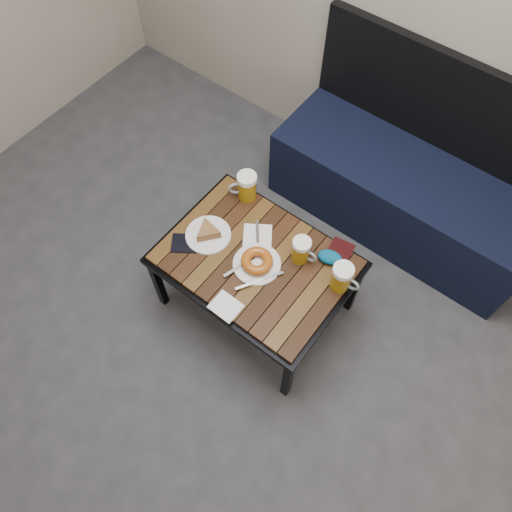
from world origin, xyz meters
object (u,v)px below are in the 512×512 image
Objects in this scene: knit_pouch at (330,257)px; plate_pie at (208,233)px; cafe_table at (256,264)px; plate_bagel at (257,262)px; passport_burgundy at (339,253)px; beer_mug_left at (246,186)px; beer_mug_right at (342,277)px; passport_navy at (187,243)px; bench at (405,188)px; beer_mug_centre at (302,250)px.

plate_pie is at bearing -155.62° from knit_pouch.
plate_bagel is at bearing -46.18° from cafe_table.
plate_bagel is 0.37m from passport_burgundy.
beer_mug_left reaches higher than cafe_table.
beer_mug_right reaches higher than passport_burgundy.
beer_mug_left is at bearing 137.10° from passport_navy.
beer_mug_left is (-0.54, -0.67, 0.27)m from bench.
passport_burgundy is (0.25, 0.27, -0.02)m from plate_bagel.
beer_mug_right is 0.14m from knit_pouch.
cafe_table is 6.11× the size of passport_navy.
beer_mug_centre reaches higher than plate_bagel.
beer_mug_centre is 1.21× the size of knit_pouch.
beer_mug_right is at bearing 13.97° from plate_pie.
cafe_table is (-0.30, -0.92, 0.16)m from bench.
passport_burgundy is (-0.09, 0.13, -0.07)m from beer_mug_right.
cafe_table is at bearing 96.13° from beer_mug_left.
beer_mug_centre is 0.50× the size of plate_bagel.
beer_mug_left is (-0.25, 0.25, 0.12)m from cafe_table.
plate_bagel is (0.27, 0.01, 0.00)m from plate_pie.
plate_pie and plate_bagel have the same top height.
bench reaches higher than beer_mug_centre.
bench is 10.19× the size of passport_navy.
bench is at bearing 86.87° from knit_pouch.
beer_mug_centre is (0.15, 0.13, 0.11)m from cafe_table.
cafe_table is 0.37m from beer_mug_left.
beer_mug_left reaches higher than passport_navy.
beer_mug_right is 1.05× the size of passport_navy.
bench is 0.70m from passport_burgundy.
beer_mug_left is 1.08× the size of passport_navy.
bench reaches higher than plate_bagel.
beer_mug_centre reaches higher than passport_navy.
cafe_table is 5.67× the size of beer_mug_left.
bench is at bearing 60.27° from plate_pie.
beer_mug_centre reaches higher than knit_pouch.
passport_navy is (-0.05, -0.09, -0.02)m from plate_pie.
bench is 0.85m from beer_mug_right.
plate_pie is 0.27m from plate_bagel.
plate_pie is 1.90× the size of knit_pouch.
bench is 0.98m from cafe_table.
beer_mug_centre is (-0.15, -0.79, 0.27)m from bench.
beer_mug_centre is 0.20m from plate_bagel.
cafe_table is at bearing 8.11° from plate_pie.
passport_burgundy is at bearing 87.90° from passport_navy.
bench is at bearing -167.77° from beer_mug_left.
beer_mug_right is 0.63m from plate_pie.
plate_bagel reaches higher than passport_navy.
plate_pie is 0.78× the size of plate_bagel.
beer_mug_right is at bearing -7.82° from beer_mug_centre.
plate_pie is at bearing -159.92° from passport_burgundy.
passport_navy is at bearing -156.22° from beer_mug_centre.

